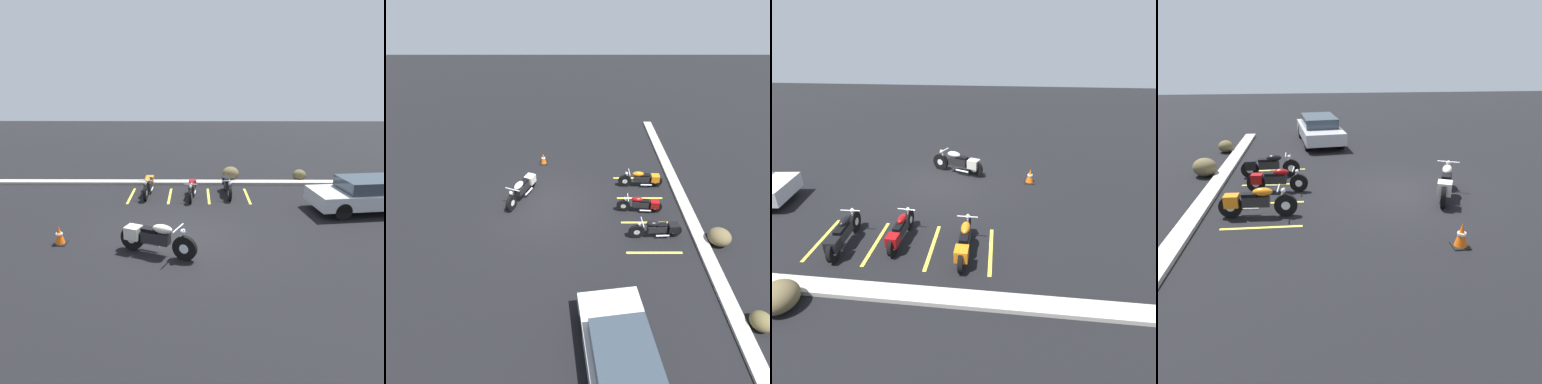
# 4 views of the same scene
# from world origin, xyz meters

# --- Properties ---
(ground) EXTENTS (60.00, 60.00, 0.00)m
(ground) POSITION_xyz_m (0.00, 0.00, 0.00)
(ground) COLOR black
(motorcycle_cream_featured) EXTENTS (2.31, 1.15, 0.96)m
(motorcycle_cream_featured) POSITION_xyz_m (-0.68, -1.03, 0.51)
(motorcycle_cream_featured) COLOR black
(motorcycle_cream_featured) RESTS_ON ground
(parked_bike_0) EXTENTS (0.59, 2.11, 0.83)m
(parked_bike_0) POSITION_xyz_m (-1.51, 4.59, 0.44)
(parked_bike_0) COLOR black
(parked_bike_0) RESTS_ON ground
(parked_bike_1) EXTENTS (0.55, 1.95, 0.77)m
(parked_bike_1) POSITION_xyz_m (0.39, 4.23, 0.41)
(parked_bike_1) COLOR black
(parked_bike_1) RESTS_ON ground
(parked_bike_2) EXTENTS (0.58, 2.07, 0.82)m
(parked_bike_2) POSITION_xyz_m (1.93, 4.60, 0.43)
(parked_bike_2) COLOR black
(parked_bike_2) RESTS_ON ground
(concrete_curb) EXTENTS (18.00, 0.50, 0.12)m
(concrete_curb) POSITION_xyz_m (0.00, 6.24, 0.06)
(concrete_curb) COLOR #A8A399
(concrete_curb) RESTS_ON ground
(landscape_rock_1) EXTENTS (1.13, 1.15, 0.66)m
(landscape_rock_1) POSITION_xyz_m (2.27, 6.87, 0.33)
(landscape_rock_1) COLOR brown
(landscape_rock_1) RESTS_ON ground
(traffic_cone) EXTENTS (0.40, 0.40, 0.60)m
(traffic_cone) POSITION_xyz_m (-3.68, -0.38, 0.28)
(traffic_cone) COLOR black
(traffic_cone) RESTS_ON ground
(stall_line_0) EXTENTS (0.10, 2.10, 0.00)m
(stall_line_0) POSITION_xyz_m (-2.23, 4.34, 0.00)
(stall_line_0) COLOR gold
(stall_line_0) RESTS_ON ground
(stall_line_1) EXTENTS (0.10, 2.10, 0.00)m
(stall_line_1) POSITION_xyz_m (-0.56, 4.34, 0.00)
(stall_line_1) COLOR gold
(stall_line_1) RESTS_ON ground
(stall_line_2) EXTENTS (0.10, 2.10, 0.00)m
(stall_line_2) POSITION_xyz_m (1.11, 4.34, 0.00)
(stall_line_2) COLOR gold
(stall_line_2) RESTS_ON ground
(stall_line_3) EXTENTS (0.10, 2.10, 0.00)m
(stall_line_3) POSITION_xyz_m (2.77, 4.34, 0.00)
(stall_line_3) COLOR gold
(stall_line_3) RESTS_ON ground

